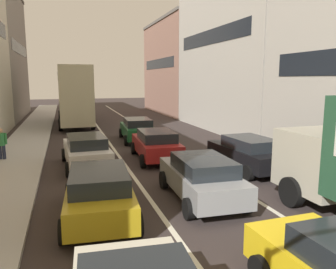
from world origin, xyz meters
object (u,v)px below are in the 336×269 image
(wagon_left_lane_second, at_px, (99,192))
(bus_mid_queue_primary, at_px, (74,93))
(hatchback_centre_lane_third, at_px, (156,144))
(sedan_right_lane_behind_truck, at_px, (248,153))
(sedan_left_lane_third, at_px, (86,150))
(coupe_centre_lane_fourth, at_px, (137,129))
(sedan_centre_lane_second, at_px, (202,177))
(pedestrian_near_kerb, at_px, (1,143))

(wagon_left_lane_second, relative_size, bus_mid_queue_primary, 0.42)
(wagon_left_lane_second, relative_size, hatchback_centre_lane_third, 1.01)
(hatchback_centre_lane_third, relative_size, sedan_right_lane_behind_truck, 1.00)
(sedan_left_lane_third, height_order, bus_mid_queue_primary, bus_mid_queue_primary)
(hatchback_centre_lane_third, xyz_separation_m, bus_mid_queue_primary, (-3.47, 14.51, 2.03))
(wagon_left_lane_second, bearing_deg, hatchback_centre_lane_third, -24.14)
(coupe_centre_lane_fourth, distance_m, bus_mid_queue_primary, 10.02)
(sedan_centre_lane_second, height_order, sedan_left_lane_third, same)
(bus_mid_queue_primary, bearing_deg, sedan_left_lane_third, 179.47)
(sedan_left_lane_third, relative_size, bus_mid_queue_primary, 0.42)
(sedan_left_lane_third, relative_size, pedestrian_near_kerb, 2.64)
(bus_mid_queue_primary, bearing_deg, sedan_centre_lane_second, -171.14)
(sedan_left_lane_third, bearing_deg, sedan_centre_lane_second, -151.26)
(bus_mid_queue_primary, bearing_deg, sedan_right_lane_behind_truck, -159.33)
(sedan_centre_lane_second, height_order, sedan_right_lane_behind_truck, same)
(sedan_right_lane_behind_truck, height_order, bus_mid_queue_primary, bus_mid_queue_primary)
(wagon_left_lane_second, height_order, bus_mid_queue_primary, bus_mid_queue_primary)
(coupe_centre_lane_fourth, height_order, bus_mid_queue_primary, bus_mid_queue_primary)
(pedestrian_near_kerb, bearing_deg, sedan_right_lane_behind_truck, 72.89)
(sedan_centre_lane_second, distance_m, sedan_left_lane_third, 6.47)
(hatchback_centre_lane_third, xyz_separation_m, sedan_right_lane_behind_truck, (3.40, -3.09, 0.00))
(coupe_centre_lane_fourth, relative_size, sedan_right_lane_behind_truck, 1.00)
(wagon_left_lane_second, xyz_separation_m, pedestrian_near_kerb, (-3.88, 8.28, 0.15))
(coupe_centre_lane_fourth, xyz_separation_m, sedan_right_lane_behind_truck, (3.21, -8.51, 0.00))
(sedan_left_lane_third, bearing_deg, hatchback_centre_lane_third, -85.19)
(sedan_centre_lane_second, bearing_deg, sedan_left_lane_third, 33.83)
(wagon_left_lane_second, height_order, coupe_centre_lane_fourth, same)
(hatchback_centre_lane_third, distance_m, sedan_left_lane_third, 3.47)
(hatchback_centre_lane_third, relative_size, pedestrian_near_kerb, 2.64)
(sedan_left_lane_third, distance_m, coupe_centre_lane_fourth, 6.91)
(hatchback_centre_lane_third, distance_m, coupe_centre_lane_fourth, 5.42)
(hatchback_centre_lane_third, height_order, pedestrian_near_kerb, pedestrian_near_kerb)
(sedan_centre_lane_second, relative_size, sedan_left_lane_third, 1.00)
(sedan_left_lane_third, bearing_deg, wagon_left_lane_second, 176.92)
(bus_mid_queue_primary, xyz_separation_m, pedestrian_near_kerb, (-3.86, -12.73, -1.88))
(sedan_centre_lane_second, relative_size, wagon_left_lane_second, 0.99)
(sedan_centre_lane_second, height_order, pedestrian_near_kerb, pedestrian_near_kerb)
(coupe_centre_lane_fourth, bearing_deg, sedan_left_lane_third, 151.40)
(pedestrian_near_kerb, bearing_deg, coupe_centre_lane_fourth, 123.06)
(sedan_right_lane_behind_truck, bearing_deg, hatchback_centre_lane_third, 44.51)
(wagon_left_lane_second, xyz_separation_m, sedan_left_lane_third, (0.02, 6.03, 0.00))
(sedan_left_lane_third, bearing_deg, sedan_right_lane_behind_truck, -113.93)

